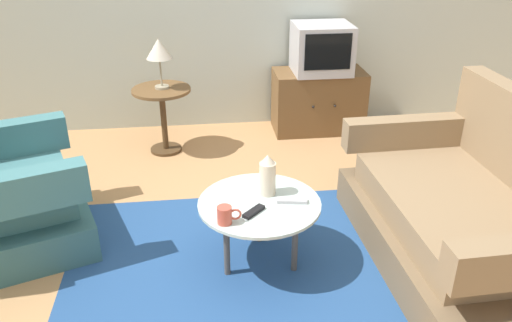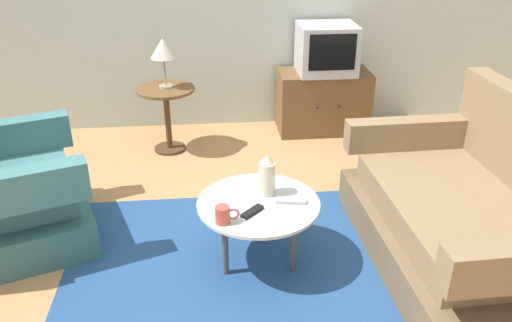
{
  "view_description": "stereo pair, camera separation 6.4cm",
  "coord_description": "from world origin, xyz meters",
  "views": [
    {
      "loc": [
        -0.23,
        -2.54,
        1.92
      ],
      "look_at": [
        0.1,
        0.19,
        0.55
      ],
      "focal_mm": 36.15,
      "sensor_mm": 36.0,
      "label": 1
    },
    {
      "loc": [
        -0.17,
        -2.55,
        1.92
      ],
      "look_at": [
        0.1,
        0.19,
        0.55
      ],
      "focal_mm": 36.15,
      "sensor_mm": 36.0,
      "label": 2
    }
  ],
  "objects": [
    {
      "name": "table_lamp",
      "position": [
        -0.51,
        1.6,
        0.88
      ],
      "size": [
        0.21,
        0.21,
        0.41
      ],
      "color": "#9E937A",
      "rests_on": "side_table"
    },
    {
      "name": "tv_stand",
      "position": [
        0.89,
        1.9,
        0.28
      ],
      "size": [
        0.83,
        0.45,
        0.57
      ],
      "color": "brown",
      "rests_on": "ground"
    },
    {
      "name": "side_table",
      "position": [
        -0.52,
        1.59,
        0.41
      ],
      "size": [
        0.49,
        0.49,
        0.56
      ],
      "color": "brown",
      "rests_on": "ground"
    },
    {
      "name": "coffee_table",
      "position": [
        0.09,
        -0.06,
        0.37
      ],
      "size": [
        0.7,
        0.7,
        0.41
      ],
      "color": "#B2C6C1",
      "rests_on": "ground"
    },
    {
      "name": "tv_remote_dark",
      "position": [
        0.04,
        -0.17,
        0.42
      ],
      "size": [
        0.14,
        0.14,
        0.02
      ],
      "rotation": [
        0.0,
        0.0,
        0.79
      ],
      "color": "black",
      "rests_on": "coffee_table"
    },
    {
      "name": "mug",
      "position": [
        -0.12,
        -0.25,
        0.46
      ],
      "size": [
        0.13,
        0.08,
        0.1
      ],
      "color": "#B74C3D",
      "rests_on": "coffee_table"
    },
    {
      "name": "area_rug",
      "position": [
        0.09,
        -0.06,
        0.0
      ],
      "size": [
        2.29,
        1.58,
        0.0
      ],
      "primitive_type": "cube",
      "color": "navy",
      "rests_on": "ground"
    },
    {
      "name": "tv_remote_silver",
      "position": [
        0.27,
        -0.08,
        0.42
      ],
      "size": [
        0.18,
        0.08,
        0.02
      ],
      "rotation": [
        0.0,
        0.0,
        6.12
      ],
      "color": "#B2B2B7",
      "rests_on": "coffee_table"
    },
    {
      "name": "couch",
      "position": [
        1.31,
        -0.15,
        0.3
      ],
      "size": [
        1.0,
        1.6,
        0.95
      ],
      "rotation": [
        0.0,
        0.0,
        1.6
      ],
      "color": "brown",
      "rests_on": "ground"
    },
    {
      "name": "vase",
      "position": [
        0.15,
        0.03,
        0.54
      ],
      "size": [
        0.1,
        0.1,
        0.25
      ],
      "color": "beige",
      "rests_on": "coffee_table"
    },
    {
      "name": "ground_plane",
      "position": [
        0.0,
        0.0,
        0.0
      ],
      "size": [
        16.0,
        16.0,
        0.0
      ],
      "primitive_type": "plane",
      "color": "#AD7F51"
    },
    {
      "name": "television",
      "position": [
        0.89,
        1.88,
        0.78
      ],
      "size": [
        0.5,
        0.46,
        0.43
      ],
      "color": "#B7B7BC",
      "rests_on": "tv_stand"
    }
  ]
}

